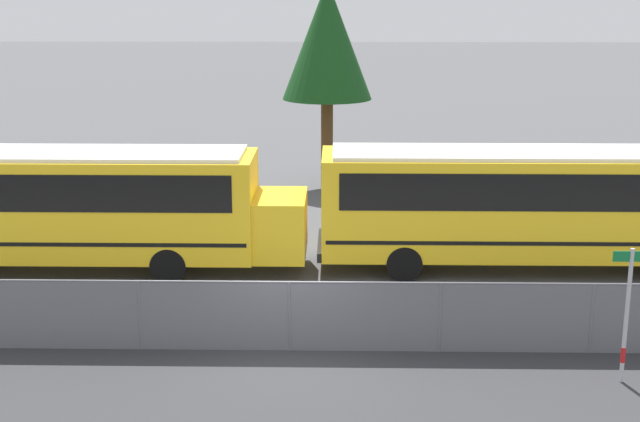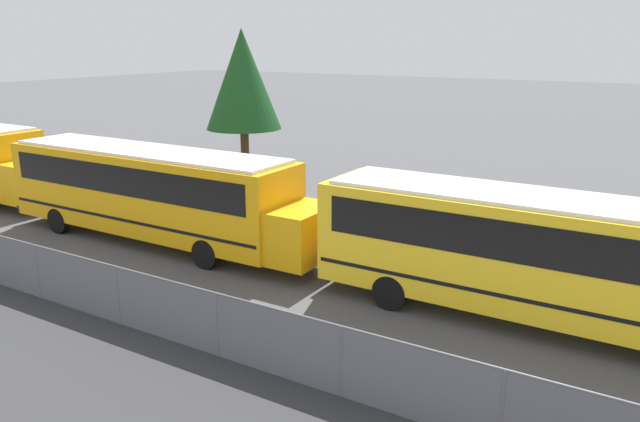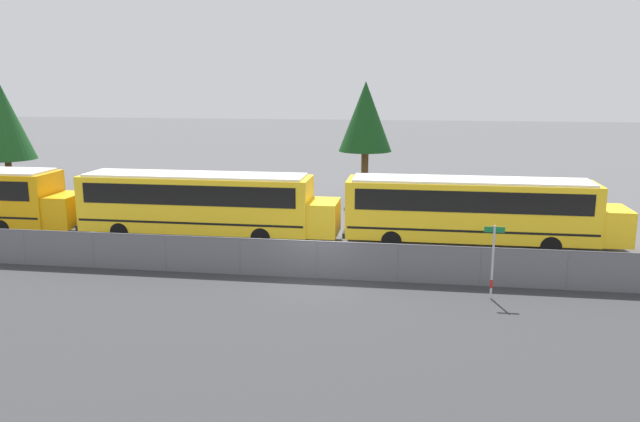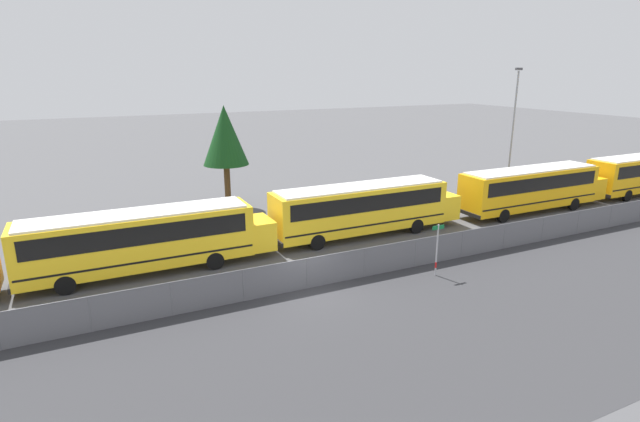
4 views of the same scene
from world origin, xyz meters
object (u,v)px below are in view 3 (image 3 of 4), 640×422
Objects in this scene: street_sign at (493,260)px; tree_2 at (365,117)px; tree_0 at (4,123)px; school_bus_3 at (202,201)px; school_bus_4 at (475,207)px.

tree_2 reaches higher than street_sign.
tree_2 reaches higher than tree_0.
school_bus_3 is at bearing -31.77° from tree_0.
tree_2 is (-5.81, 9.72, 3.46)m from school_bus_4.
school_bus_3 is at bearing -125.05° from tree_2.
tree_0 is at bearing 148.23° from school_bus_3.
tree_2 is (-5.81, 16.71, 3.92)m from street_sign.
tree_0 is 0.97× the size of tree_2.
school_bus_4 is 1.73× the size of tree_0.
school_bus_4 is at bearing 1.37° from school_bus_3.
tree_2 is at bearing 54.95° from school_bus_3.
tree_0 reaches higher than street_sign.
street_sign is 0.35× the size of tree_2.
street_sign is 18.12m from tree_2.
tree_2 is at bearing 109.16° from street_sign.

